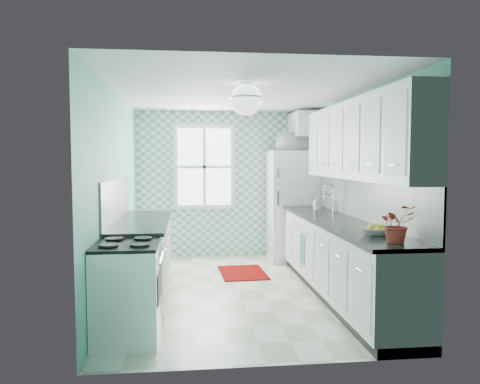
{
  "coord_description": "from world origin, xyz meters",
  "views": [
    {
      "loc": [
        -0.63,
        -5.84,
        1.68
      ],
      "look_at": [
        0.05,
        0.25,
        1.25
      ],
      "focal_mm": 35.0,
      "sensor_mm": 36.0,
      "label": 1
    }
  ],
  "objects": [
    {
      "name": "fridge",
      "position": [
        1.11,
        1.8,
        0.91
      ],
      "size": [
        0.79,
        0.78,
        1.82
      ],
      "rotation": [
        0.0,
        0.0,
        -0.05
      ],
      "color": "white",
      "rests_on": "floor"
    },
    {
      "name": "upper_cabinet_fridge",
      "position": [
        1.3,
        1.83,
        2.25
      ],
      "size": [
        0.4,
        0.74,
        0.4
      ],
      "primitive_type": "cube",
      "color": "white",
      "rests_on": "wall_right"
    },
    {
      "name": "soap_bottle",
      "position": [
        1.25,
        0.8,
        1.04
      ],
      "size": [
        0.1,
        0.1,
        0.21
      ],
      "primitive_type": "imported",
      "rotation": [
        0.0,
        0.0,
        0.09
      ],
      "color": "#8EA5AE",
      "rests_on": "countertop_right"
    },
    {
      "name": "potted_plant",
      "position": [
        1.2,
        -1.93,
        1.11
      ],
      "size": [
        0.35,
        0.31,
        0.34
      ],
      "primitive_type": "imported",
      "rotation": [
        0.0,
        0.0,
        0.17
      ],
      "color": "red",
      "rests_on": "countertop_right"
    },
    {
      "name": "dish_towel",
      "position": [
        0.89,
        0.2,
        0.48
      ],
      "size": [
        0.12,
        0.25,
        0.39
      ],
      "primitive_type": "cube",
      "rotation": [
        0.0,
        0.0,
        -0.39
      ],
      "color": "#5E9992",
      "rests_on": "base_cabinets_right"
    },
    {
      "name": "accent_wall",
      "position": [
        0.0,
        2.19,
        1.25
      ],
      "size": [
        3.0,
        0.01,
        2.5
      ],
      "primitive_type": "cube",
      "color": "#60AA90",
      "rests_on": "wall_back"
    },
    {
      "name": "wall_front",
      "position": [
        0.0,
        -2.21,
        1.25
      ],
      "size": [
        3.0,
        0.02,
        2.5
      ],
      "primitive_type": "cube",
      "color": "#67C3AF",
      "rests_on": "floor"
    },
    {
      "name": "microwave",
      "position": [
        1.11,
        1.8,
        1.97
      ],
      "size": [
        0.57,
        0.4,
        0.3
      ],
      "primitive_type": "imported",
      "rotation": [
        0.0,
        0.0,
        3.08
      ],
      "color": "white",
      "rests_on": "fridge"
    },
    {
      "name": "backsplash_right",
      "position": [
        1.49,
        -0.4,
        1.2
      ],
      "size": [
        0.02,
        3.6,
        0.51
      ],
      "primitive_type": "cube",
      "color": "white",
      "rests_on": "wall_right"
    },
    {
      "name": "sink",
      "position": [
        1.2,
        0.39,
        0.93
      ],
      "size": [
        0.48,
        0.4,
        0.53
      ],
      "rotation": [
        0.0,
        0.0,
        -0.04
      ],
      "color": "silver",
      "rests_on": "countertop_right"
    },
    {
      "name": "backsplash_left",
      "position": [
        -1.49,
        -0.07,
        1.2
      ],
      "size": [
        0.02,
        2.15,
        0.51
      ],
      "primitive_type": "cube",
      "color": "white",
      "rests_on": "wall_left"
    },
    {
      "name": "base_cabinets_left",
      "position": [
        -1.2,
        -0.07,
        0.45
      ],
      "size": [
        0.6,
        2.15,
        0.9
      ],
      "primitive_type": "cube",
      "color": "white",
      "rests_on": "floor"
    },
    {
      "name": "floor",
      "position": [
        0.0,
        0.0,
        -0.01
      ],
      "size": [
        3.0,
        4.4,
        0.02
      ],
      "primitive_type": "cube",
      "color": "white",
      "rests_on": "ground"
    },
    {
      "name": "wall_right",
      "position": [
        1.51,
        0.0,
        1.25
      ],
      "size": [
        0.02,
        4.4,
        2.5
      ],
      "primitive_type": "cube",
      "color": "#67C3AF",
      "rests_on": "floor"
    },
    {
      "name": "countertop_right",
      "position": [
        1.19,
        -0.4,
        0.92
      ],
      "size": [
        0.63,
        3.6,
        0.04
      ],
      "primitive_type": "cube",
      "color": "black",
      "rests_on": "base_cabinets_right"
    },
    {
      "name": "wall_back",
      "position": [
        0.0,
        2.21,
        1.25
      ],
      "size": [
        3.0,
        0.02,
        2.5
      ],
      "primitive_type": "cube",
      "color": "#67C3AF",
      "rests_on": "floor"
    },
    {
      "name": "base_cabinets_right",
      "position": [
        1.2,
        -0.4,
        0.45
      ],
      "size": [
        0.6,
        3.6,
        0.9
      ],
      "primitive_type": "cube",
      "color": "white",
      "rests_on": "floor"
    },
    {
      "name": "wall_left",
      "position": [
        -1.51,
        0.0,
        1.25
      ],
      "size": [
        0.02,
        4.4,
        2.5
      ],
      "primitive_type": "cube",
      "color": "#67C3AF",
      "rests_on": "floor"
    },
    {
      "name": "window",
      "position": [
        -0.35,
        2.16,
        1.55
      ],
      "size": [
        1.04,
        0.05,
        1.44
      ],
      "color": "white",
      "rests_on": "wall_back"
    },
    {
      "name": "upper_cabinets_right",
      "position": [
        1.33,
        -0.6,
        1.9
      ],
      "size": [
        0.33,
        3.2,
        0.9
      ],
      "primitive_type": "cube",
      "color": "white",
      "rests_on": "wall_right"
    },
    {
      "name": "fruit_bowl",
      "position": [
        1.2,
        -1.49,
        0.98
      ],
      "size": [
        0.31,
        0.31,
        0.08
      ],
      "primitive_type": "imported",
      "rotation": [
        0.0,
        0.0,
        -0.0
      ],
      "color": "white",
      "rests_on": "countertop_right"
    },
    {
      "name": "stove",
      "position": [
        -1.2,
        -1.46,
        0.47
      ],
      "size": [
        0.59,
        0.74,
        0.89
      ],
      "rotation": [
        0.0,
        0.0,
        -0.01
      ],
      "color": "white",
      "rests_on": "floor"
    },
    {
      "name": "ceiling",
      "position": [
        0.0,
        0.0,
        2.51
      ],
      "size": [
        3.0,
        4.4,
        0.02
      ],
      "primitive_type": "cube",
      "color": "white",
      "rests_on": "wall_back"
    },
    {
      "name": "countertop_left",
      "position": [
        -1.19,
        -0.07,
        0.92
      ],
      "size": [
        0.63,
        2.15,
        0.04
      ],
      "primitive_type": "cube",
      "color": "black",
      "rests_on": "base_cabinets_left"
    },
    {
      "name": "ceiling_light",
      "position": [
        0.0,
        -0.8,
        2.32
      ],
      "size": [
        0.34,
        0.34,
        0.35
      ],
      "color": "silver",
      "rests_on": "ceiling"
    },
    {
      "name": "rug",
      "position": [
        0.16,
        0.91,
        0.01
      ],
      "size": [
        0.69,
        0.96,
        0.01
      ],
      "primitive_type": "cube",
      "rotation": [
        0.0,
        0.0,
        0.05
      ],
      "color": "maroon",
      "rests_on": "floor"
    }
  ]
}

